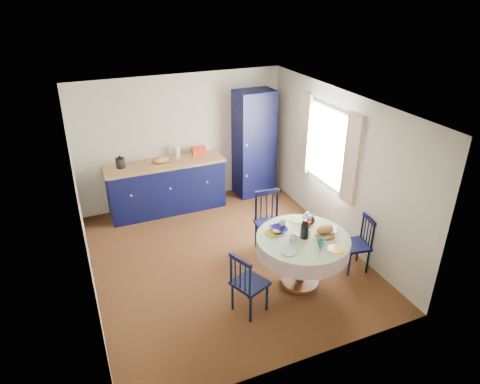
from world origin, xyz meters
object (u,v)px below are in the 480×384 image
(kitchen_counter, at_px, (166,186))
(mug_d, at_px, (282,224))
(chair_right, at_px, (358,243))
(cobalt_bowl, at_px, (278,230))
(mug_a, at_px, (293,239))
(chair_far, at_px, (270,222))
(mug_c, at_px, (311,221))
(pantry_cabinet, at_px, (254,144))
(dining_table, at_px, (303,245))
(mug_b, at_px, (321,243))
(chair_left, at_px, (248,283))

(kitchen_counter, height_order, mug_d, kitchen_counter)
(chair_right, distance_m, cobalt_bowl, 1.31)
(mug_a, relative_size, mug_d, 1.08)
(chair_far, height_order, mug_c, chair_far)
(mug_c, bearing_deg, pantry_cabinet, 83.09)
(kitchen_counter, height_order, chair_right, kitchen_counter)
(mug_a, distance_m, mug_c, 0.56)
(kitchen_counter, distance_m, dining_table, 3.21)
(mug_d, bearing_deg, mug_a, -96.00)
(chair_right, relative_size, cobalt_bowl, 3.50)
(pantry_cabinet, height_order, mug_a, pantry_cabinet)
(chair_right, height_order, mug_b, mug_b)
(chair_right, height_order, cobalt_bowl, chair_right)
(chair_right, relative_size, mug_b, 8.20)
(pantry_cabinet, relative_size, mug_c, 17.60)
(kitchen_counter, bearing_deg, cobalt_bowl, -70.25)
(mug_c, bearing_deg, mug_a, -145.94)
(dining_table, distance_m, cobalt_bowl, 0.40)
(mug_b, height_order, mug_d, mug_b)
(dining_table, bearing_deg, cobalt_bowl, 133.39)
(kitchen_counter, distance_m, mug_b, 3.51)
(mug_d, distance_m, cobalt_bowl, 0.14)
(chair_left, bearing_deg, chair_right, -105.06)
(kitchen_counter, relative_size, dining_table, 1.69)
(chair_right, xyz_separation_m, mug_b, (-0.87, -0.28, 0.40))
(chair_far, bearing_deg, dining_table, -83.13)
(dining_table, height_order, cobalt_bowl, dining_table)
(mug_a, xyz_separation_m, mug_d, (0.04, 0.40, 0.00))
(dining_table, relative_size, chair_far, 1.29)
(pantry_cabinet, distance_m, chair_right, 3.08)
(mug_b, bearing_deg, mug_a, 140.15)
(pantry_cabinet, height_order, chair_far, pantry_cabinet)
(chair_right, bearing_deg, chair_left, -72.93)
(pantry_cabinet, xyz_separation_m, chair_right, (0.36, -3.00, -0.62))
(chair_far, bearing_deg, mug_c, -61.45)
(cobalt_bowl, bearing_deg, mug_c, 0.25)
(mug_a, relative_size, mug_b, 1.06)
(chair_left, xyz_separation_m, mug_d, (0.81, 0.60, 0.37))
(pantry_cabinet, xyz_separation_m, dining_table, (-0.60, -3.00, -0.40))
(chair_far, relative_size, mug_c, 8.36)
(dining_table, distance_m, chair_left, 1.01)
(chair_far, height_order, mug_d, chair_far)
(chair_left, relative_size, cobalt_bowl, 3.69)
(mug_a, bearing_deg, chair_right, 1.87)
(dining_table, xyz_separation_m, mug_d, (-0.15, 0.36, 0.17))
(chair_right, relative_size, mug_c, 7.24)
(chair_left, bearing_deg, mug_d, -75.52)
(chair_right, bearing_deg, mug_c, -101.83)
(chair_far, bearing_deg, cobalt_bowl, -102.62)
(chair_far, bearing_deg, mug_d, -95.57)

